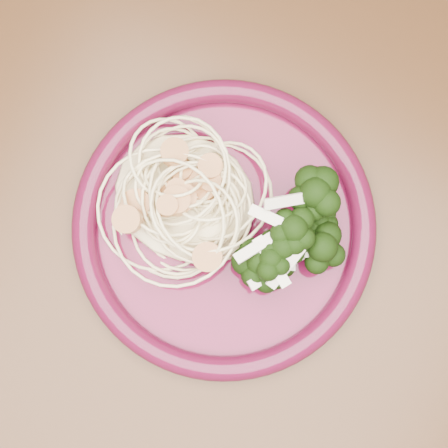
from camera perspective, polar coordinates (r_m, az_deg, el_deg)
dining_table at (r=0.61m, az=5.17°, el=-11.42°), size 1.20×0.80×0.75m
dinner_plate at (r=0.51m, az=-0.00°, el=-0.18°), size 0.28×0.28×0.02m
spaghetti_pile at (r=0.50m, az=-3.66°, el=2.68°), size 0.13×0.12×0.03m
scallop_cluster at (r=0.47m, az=-3.91°, el=3.42°), size 0.13×0.13×0.04m
broccoli_pile at (r=0.49m, az=4.64°, el=-3.26°), size 0.10×0.15×0.05m
onion_garnish at (r=0.46m, az=4.93°, el=-2.94°), size 0.07×0.09×0.04m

